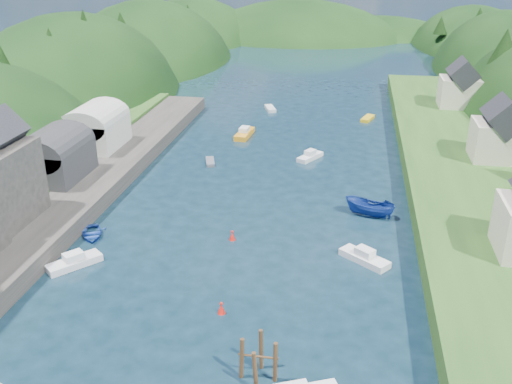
# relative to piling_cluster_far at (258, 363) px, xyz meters

# --- Properties ---
(ground) EXTENTS (600.00, 600.00, 0.00)m
(ground) POSITION_rel_piling_cluster_far_xyz_m (-4.30, 45.93, -1.39)
(ground) COLOR black
(ground) RESTS_ON ground
(hillside_left) EXTENTS (44.00, 245.56, 52.00)m
(hillside_left) POSITION_rel_piling_cluster_far_xyz_m (-49.30, 70.93, -9.42)
(hillside_left) COLOR black
(hillside_left) RESTS_ON ground
(far_hills) EXTENTS (103.00, 68.00, 44.00)m
(far_hills) POSITION_rel_piling_cluster_far_xyz_m (-3.08, 169.94, -12.19)
(far_hills) COLOR black
(far_hills) RESTS_ON ground
(hill_trees) EXTENTS (91.70, 152.24, 12.74)m
(hill_trees) POSITION_rel_piling_cluster_far_xyz_m (-3.42, 60.56, 9.72)
(hill_trees) COLOR black
(hill_trees) RESTS_ON ground
(quay_left) EXTENTS (12.00, 110.00, 2.00)m
(quay_left) POSITION_rel_piling_cluster_far_xyz_m (-28.30, 15.93, -0.39)
(quay_left) COLOR #2D2B28
(quay_left) RESTS_ON ground
(boat_sheds) EXTENTS (7.00, 21.00, 7.50)m
(boat_sheds) POSITION_rel_piling_cluster_far_xyz_m (-30.30, 34.93, 3.88)
(boat_sheds) COLOR #2D2D30
(boat_sheds) RESTS_ON quay_left
(terrace_right) EXTENTS (16.00, 120.00, 2.40)m
(terrace_right) POSITION_rel_piling_cluster_far_xyz_m (20.70, 35.93, -0.19)
(terrace_right) COLOR #234719
(terrace_right) RESTS_ON ground
(right_bank_cottages) EXTENTS (9.00, 59.24, 8.41)m
(right_bank_cottages) POSITION_rel_piling_cluster_far_xyz_m (23.70, 44.27, 4.46)
(right_bank_cottages) COLOR beige
(right_bank_cottages) RESTS_ON terrace_right
(piling_cluster_far) EXTENTS (2.89, 2.73, 3.92)m
(piling_cluster_far) POSITION_rel_piling_cluster_far_xyz_m (0.00, 0.00, 0.00)
(piling_cluster_far) COLOR #382314
(piling_cluster_far) RESTS_ON ground
(channel_buoy_near) EXTENTS (0.70, 0.70, 1.10)m
(channel_buoy_near) POSITION_rel_piling_cluster_far_xyz_m (-4.38, 7.27, -0.91)
(channel_buoy_near) COLOR red
(channel_buoy_near) RESTS_ON ground
(channel_buoy_far) EXTENTS (0.70, 0.70, 1.10)m
(channel_buoy_far) POSITION_rel_piling_cluster_far_xyz_m (-6.17, 20.14, -0.91)
(channel_buoy_far) COLOR red
(channel_buoy_far) RESTS_ON ground
(moored_boats) EXTENTS (34.37, 91.94, 2.19)m
(moored_boats) POSITION_rel_piling_cluster_far_xyz_m (-6.13, 14.86, -0.75)
(moored_boats) COLOR white
(moored_boats) RESTS_ON ground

